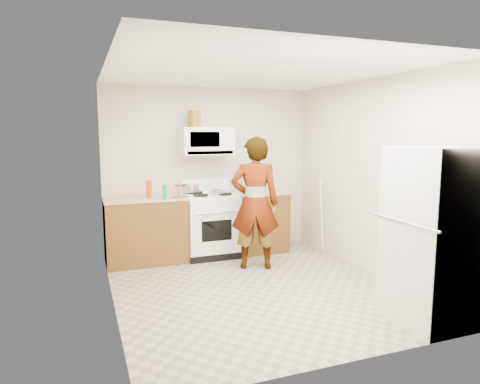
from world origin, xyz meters
name	(u,v)px	position (x,y,z in m)	size (l,w,h in m)	color
floor	(254,288)	(0.00, 0.00, 0.00)	(3.60, 3.60, 0.00)	gray
back_wall	(210,170)	(0.00, 1.79, 1.25)	(3.20, 0.02, 2.50)	beige
right_wall	(370,178)	(1.59, 0.00, 1.25)	(0.02, 3.60, 2.50)	beige
cabinet_left	(146,231)	(-1.04, 1.49, 0.45)	(1.12, 0.62, 0.90)	brown
counter_left	(145,198)	(-1.04, 1.49, 0.92)	(1.14, 0.64, 0.04)	tan
cabinet_right	(258,222)	(0.68, 1.49, 0.45)	(0.80, 0.62, 0.90)	brown
counter_right	(258,192)	(0.68, 1.49, 0.92)	(0.82, 0.64, 0.04)	tan
gas_range	(210,224)	(-0.10, 1.48, 0.49)	(0.76, 0.65, 1.13)	white
microwave	(207,141)	(-0.10, 1.61, 1.70)	(0.76, 0.38, 0.40)	white
person	(255,203)	(0.30, 0.71, 0.89)	(0.65, 0.43, 1.78)	tan
fridge	(432,236)	(1.23, -1.43, 0.85)	(0.70, 0.70, 1.70)	silver
kettle	(248,184)	(0.58, 1.68, 1.03)	(0.16, 0.16, 0.19)	white
jug	(194,119)	(-0.29, 1.57, 2.02)	(0.14, 0.14, 0.24)	brown
saucepan	(191,188)	(-0.34, 1.64, 1.02)	(0.23, 0.23, 0.12)	silver
tray	(220,193)	(0.04, 1.40, 0.96)	(0.25, 0.16, 0.05)	white
bottle_spray	(149,189)	(-1.00, 1.38, 1.06)	(0.07, 0.07, 0.24)	#B9390D
bottle_hot_sauce	(179,191)	(-0.59, 1.34, 1.02)	(0.05, 0.05, 0.16)	#CA5516
bottle_green_cap	(165,192)	(-0.81, 1.22, 1.03)	(0.06, 0.06, 0.19)	#167D3A
pot_lid	(179,197)	(-0.60, 1.31, 0.94)	(0.25, 0.25, 0.01)	silver
broom	(322,216)	(1.50, 0.98, 0.58)	(0.03, 0.03, 1.16)	white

